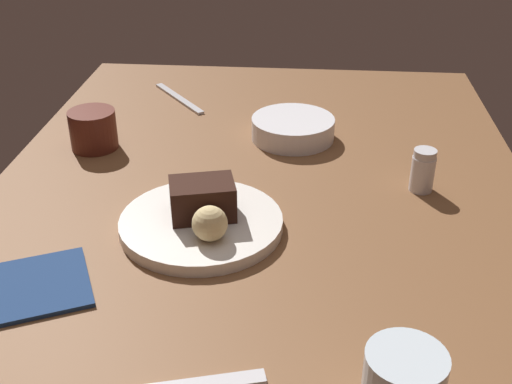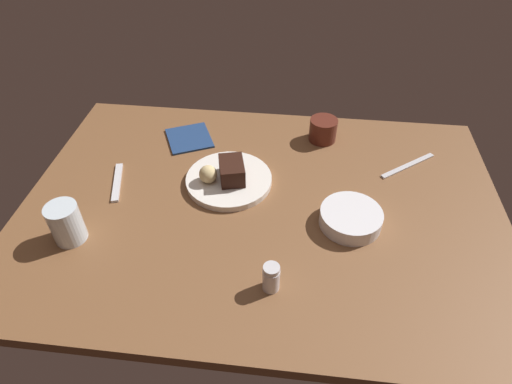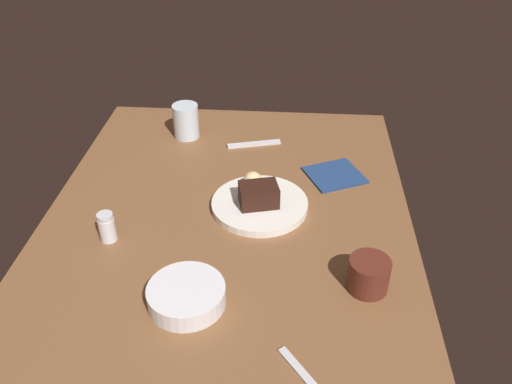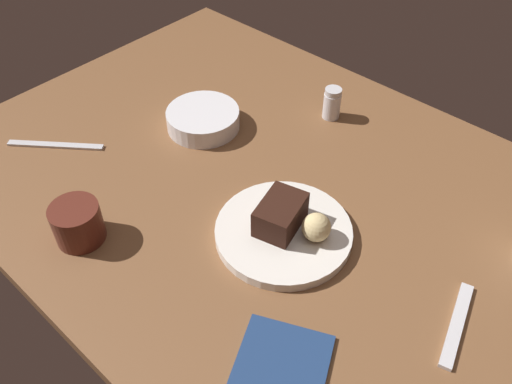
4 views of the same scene
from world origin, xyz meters
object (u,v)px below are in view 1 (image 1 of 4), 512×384
at_px(bread_roll, 210,223).
at_px(coffee_cup, 93,130).
at_px(dessert_plate, 201,224).
at_px(side_bowl, 293,128).
at_px(salt_shaker, 423,170).
at_px(folded_napkin, 33,287).
at_px(butter_knife, 179,98).
at_px(chocolate_cake_slice, 203,199).

xyz_separation_m(bread_roll, coffee_cup, (-0.29, -0.25, -0.01)).
height_order(dessert_plate, side_bowl, side_bowl).
distance_m(salt_shaker, folded_napkin, 0.58).
bearing_deg(bread_roll, folded_napkin, -63.63).
bearing_deg(salt_shaker, side_bowl, -130.20).
xyz_separation_m(dessert_plate, butter_knife, (-0.48, -0.12, -0.01)).
height_order(chocolate_cake_slice, coffee_cup, chocolate_cake_slice).
relative_size(chocolate_cake_slice, side_bowl, 0.59).
bearing_deg(chocolate_cake_slice, coffee_cup, -135.92).
bearing_deg(side_bowl, coffee_cup, -78.99).
bearing_deg(chocolate_cake_slice, salt_shaker, 112.34).
relative_size(dessert_plate, salt_shaker, 3.35).
distance_m(bread_roll, folded_napkin, 0.23).
bearing_deg(salt_shaker, bread_roll, -57.65).
distance_m(dessert_plate, butter_knife, 0.50).
xyz_separation_m(dessert_plate, folded_napkin, (0.15, -0.18, -0.01)).
bearing_deg(coffee_cup, dessert_plate, 42.75).
distance_m(bread_roll, side_bowl, 0.37).
bearing_deg(bread_roll, dessert_plate, -157.56).
bearing_deg(folded_napkin, chocolate_cake_slice, 130.88).
height_order(butter_knife, folded_napkin, folded_napkin).
height_order(dessert_plate, salt_shaker, salt_shaker).
bearing_deg(butter_knife, coffee_cup, -61.16).
relative_size(coffee_cup, butter_knife, 0.42).
bearing_deg(butter_knife, chocolate_cake_slice, -22.92).
bearing_deg(salt_shaker, butter_knife, -127.71).
bearing_deg(chocolate_cake_slice, butter_knife, -165.12).
relative_size(dessert_plate, side_bowl, 1.53).
bearing_deg(bread_roll, chocolate_cake_slice, -162.34).
xyz_separation_m(dessert_plate, chocolate_cake_slice, (-0.01, 0.00, 0.03)).
distance_m(dessert_plate, bread_roll, 0.06).
height_order(chocolate_cake_slice, butter_knife, chocolate_cake_slice).
distance_m(chocolate_cake_slice, butter_knife, 0.49).
bearing_deg(side_bowl, dessert_plate, -20.38).
bearing_deg(dessert_plate, coffee_cup, -137.25).
bearing_deg(butter_knife, dessert_plate, -23.38).
relative_size(dessert_plate, butter_knife, 1.19).
bearing_deg(folded_napkin, salt_shaker, 120.02).
bearing_deg(side_bowl, bread_roll, -14.79).
bearing_deg(dessert_plate, bread_roll, 22.44).
distance_m(dessert_plate, folded_napkin, 0.24).
relative_size(chocolate_cake_slice, butter_knife, 0.46).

